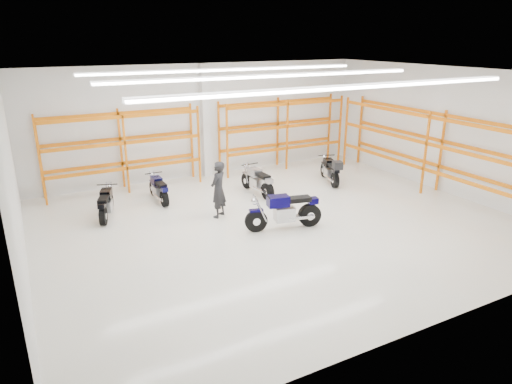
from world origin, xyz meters
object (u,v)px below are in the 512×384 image
motorcycle_back_b (159,190)px  motorcycle_back_d (331,171)px  structural_column (206,121)px  motorcycle_back_a (106,205)px  motorcycle_back_c (258,182)px  standing_man (218,189)px  motorcycle_main (287,211)px

motorcycle_back_b → motorcycle_back_d: bearing=-9.5°
structural_column → motorcycle_back_a: bearing=-147.8°
motorcycle_back_b → motorcycle_back_c: size_ratio=0.89×
motorcycle_back_a → standing_man: size_ratio=1.03×
motorcycle_back_b → motorcycle_back_c: motorcycle_back_c is taller
motorcycle_back_a → structural_column: 5.73m
structural_column → motorcycle_back_d: bearing=-40.5°
motorcycle_back_b → structural_column: bearing=39.2°
motorcycle_main → structural_column: bearing=90.1°
motorcycle_back_a → motorcycle_main: bearing=-36.2°
motorcycle_main → structural_column: (-0.01, 6.28, 1.71)m
motorcycle_back_b → standing_man: size_ratio=1.03×
motorcycle_back_a → motorcycle_back_c: (5.32, -0.24, 0.03)m
motorcycle_main → motorcycle_back_d: (3.85, 2.99, -0.03)m
motorcycle_back_a → motorcycle_back_d: 8.47m
motorcycle_back_c → structural_column: size_ratio=0.47×
structural_column → standing_man: bearing=-107.5°
motorcycle_back_c → standing_man: standing_man is taller
motorcycle_main → motorcycle_back_a: size_ratio=1.25×
motorcycle_back_b → motorcycle_back_d: motorcycle_back_d is taller
motorcycle_back_a → standing_man: bearing=-25.9°
motorcycle_main → motorcycle_back_a: 5.73m
motorcycle_back_a → motorcycle_back_b: (1.92, 0.70, -0.02)m
motorcycle_back_b → motorcycle_back_d: (6.54, -1.10, 0.09)m
motorcycle_back_d → standing_man: bearing=-167.6°
motorcycle_back_c → motorcycle_main: bearing=-102.6°
motorcycle_main → motorcycle_back_d: bearing=37.9°
motorcycle_main → motorcycle_back_b: motorcycle_main is taller
motorcycle_back_a → motorcycle_back_c: motorcycle_back_c is taller
standing_man → motorcycle_main: bearing=90.1°
motorcycle_back_a → standing_man: standing_man is taller
motorcycle_main → standing_man: 2.35m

